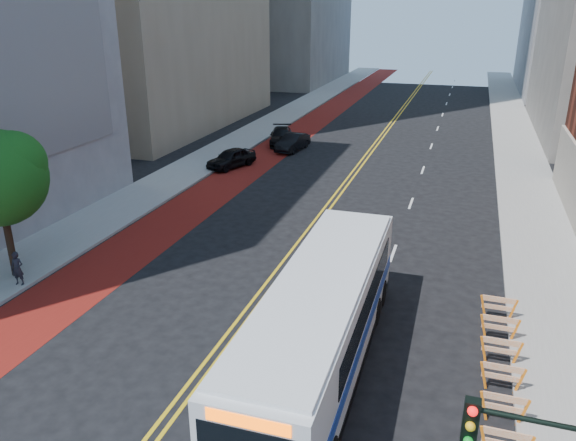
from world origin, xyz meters
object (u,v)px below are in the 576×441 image
(transit_bus, at_px, (321,322))
(pedestrian, at_px, (17,268))
(car_b, at_px, (293,142))
(car_c, at_px, (281,136))
(car_a, at_px, (231,158))

(transit_bus, relative_size, pedestrian, 8.53)
(pedestrian, bearing_deg, car_b, 72.79)
(car_c, bearing_deg, pedestrian, -111.18)
(car_a, xyz_separation_m, car_b, (2.87, 6.54, -0.02))
(transit_bus, bearing_deg, car_b, 108.57)
(car_a, relative_size, pedestrian, 2.77)
(car_b, distance_m, pedestrian, 27.83)
(car_b, bearing_deg, pedestrian, -90.19)
(transit_bus, bearing_deg, pedestrian, 172.41)
(car_a, height_order, car_c, car_a)
(car_a, height_order, pedestrian, pedestrian)
(pedestrian, bearing_deg, transit_bus, -15.96)
(transit_bus, xyz_separation_m, car_c, (-11.84, 31.15, -1.17))
(car_b, distance_m, car_c, 2.49)
(pedestrian, bearing_deg, car_c, 76.47)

